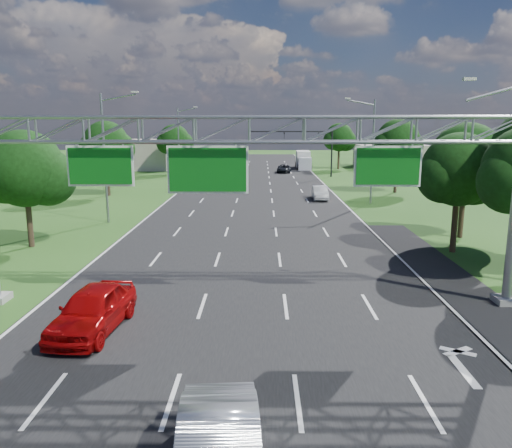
{
  "coord_description": "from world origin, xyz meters",
  "views": [
    {
      "loc": [
        0.77,
        -8.88,
        7.75
      ],
      "look_at": [
        0.49,
        14.39,
        3.05
      ],
      "focal_mm": 35.0,
      "sensor_mm": 36.0,
      "label": 1
    }
  ],
  "objects_px": {
    "traffic_signal": "(308,141)",
    "box_truck": "(303,160)",
    "sign_gantry": "(251,145)",
    "red_coupe": "(93,310)"
  },
  "relations": [
    {
      "from": "red_coupe",
      "to": "box_truck",
      "type": "relative_size",
      "value": 0.63
    },
    {
      "from": "sign_gantry",
      "to": "traffic_signal",
      "type": "distance_m",
      "value": 53.51
    },
    {
      "from": "sign_gantry",
      "to": "box_truck",
      "type": "height_order",
      "value": "sign_gantry"
    },
    {
      "from": "traffic_signal",
      "to": "box_truck",
      "type": "distance_m",
      "value": 14.38
    },
    {
      "from": "traffic_signal",
      "to": "red_coupe",
      "type": "height_order",
      "value": "traffic_signal"
    },
    {
      "from": "sign_gantry",
      "to": "red_coupe",
      "type": "distance_m",
      "value": 9.04
    },
    {
      "from": "sign_gantry",
      "to": "traffic_signal",
      "type": "xyz_separation_m",
      "value": [
        7.15,
        53.0,
        -1.72
      ]
    },
    {
      "from": "sign_gantry",
      "to": "box_truck",
      "type": "distance_m",
      "value": 67.54
    },
    {
      "from": "traffic_signal",
      "to": "box_truck",
      "type": "bearing_deg",
      "value": 87.85
    },
    {
      "from": "box_truck",
      "to": "sign_gantry",
      "type": "bearing_deg",
      "value": -95.13
    }
  ]
}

